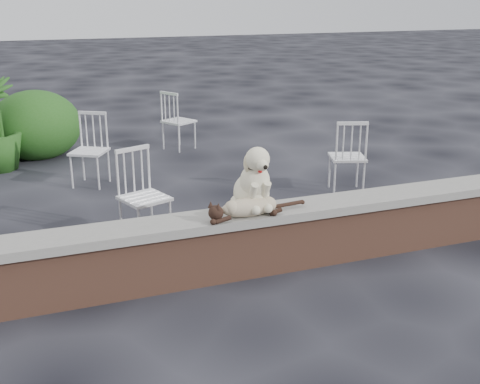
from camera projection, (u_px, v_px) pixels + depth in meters
name	position (u px, v px, depth m)	size (l,w,h in m)	color
ground	(272.00, 268.00, 5.46)	(60.00, 60.00, 0.00)	black
brick_wall	(272.00, 243.00, 5.38)	(6.00, 0.30, 0.50)	brown
capstone	(273.00, 213.00, 5.28)	(6.20, 0.40, 0.08)	slate
dog	(251.00, 177.00, 5.16)	(0.40, 0.52, 0.61)	beige
cat	(249.00, 206.00, 5.06)	(1.11, 0.27, 0.19)	tan
chair_e	(179.00, 120.00, 9.48)	(0.56, 0.56, 0.94)	white
chair_c	(347.00, 156.00, 7.40)	(0.56, 0.56, 0.94)	white
chair_a	(144.00, 196.00, 5.92)	(0.56, 0.56, 0.94)	white
chair_b	(89.00, 150.00, 7.66)	(0.56, 0.56, 0.94)	white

